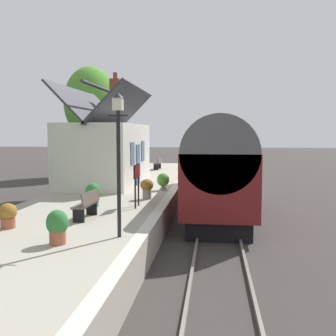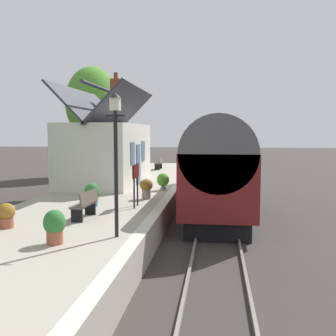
{
  "view_description": "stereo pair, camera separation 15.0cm",
  "coord_description": "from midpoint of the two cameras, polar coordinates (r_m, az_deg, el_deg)",
  "views": [
    {
      "loc": [
        -18.91,
        -0.73,
        3.7
      ],
      "look_at": [
        0.1,
        1.5,
        1.98
      ],
      "focal_mm": 42.46,
      "sensor_mm": 36.0,
      "label": 1
    },
    {
      "loc": [
        -18.89,
        -0.87,
        3.7
      ],
      "look_at": [
        0.1,
        1.5,
        1.98
      ],
      "focal_mm": 42.46,
      "sensor_mm": 36.0,
      "label": 2
    }
  ],
  "objects": [
    {
      "name": "bench_by_lamp",
      "position": [
        12.83,
        -11.42,
        -5.03
      ],
      "size": [
        1.42,
        0.5,
        0.88
      ],
      "color": "brown",
      "rests_on": "platform"
    },
    {
      "name": "station_building",
      "position": [
        21.45,
        -8.53,
        2.46
      ],
      "size": [
        7.6,
        3.7,
        6.14
      ],
      "color": "silver",
      "rests_on": "platform"
    },
    {
      "name": "tree_far_left",
      "position": [
        34.31,
        -10.68,
        9.1
      ],
      "size": [
        4.86,
        4.41,
        9.2
      ],
      "color": "#4C3828",
      "rests_on": "ground"
    },
    {
      "name": "lamp_post_platform",
      "position": [
        10.23,
        -7.12,
        4.42
      ],
      "size": [
        0.32,
        0.5,
        3.72
      ],
      "color": "black",
      "rests_on": "platform"
    },
    {
      "name": "ground_plane",
      "position": [
        19.27,
        4.64,
        -5.96
      ],
      "size": [
        160.0,
        160.0,
        0.0
      ],
      "primitive_type": "plane",
      "color": "#383330"
    },
    {
      "name": "planter_edge_near",
      "position": [
        18.68,
        -0.5,
        -1.93
      ],
      "size": [
        0.58,
        0.58,
        0.81
      ],
      "color": "gray",
      "rests_on": "platform"
    },
    {
      "name": "rail_far",
      "position": [
        19.25,
        5.18,
        -5.76
      ],
      "size": [
        52.0,
        0.08,
        0.14
      ],
      "primitive_type": "cube",
      "color": "gray",
      "rests_on": "ground"
    },
    {
      "name": "planter_corner_building",
      "position": [
        27.76,
        -3.2,
        0.59
      ],
      "size": [
        0.67,
        0.67,
        0.98
      ],
      "color": "teal",
      "rests_on": "platform"
    },
    {
      "name": "platform_edge_coping",
      "position": [
        19.2,
        1.14,
        -2.99
      ],
      "size": [
        32.0,
        0.36,
        0.02
      ],
      "primitive_type": "cube",
      "color": "beige",
      "rests_on": "platform"
    },
    {
      "name": "rail_near",
      "position": [
        19.26,
        9.49,
        -5.81
      ],
      "size": [
        52.0,
        0.08,
        0.14
      ],
      "primitive_type": "cube",
      "color": "gray",
      "rests_on": "ground"
    },
    {
      "name": "planter_by_door",
      "position": [
        16.23,
        -2.88,
        -2.79
      ],
      "size": [
        0.54,
        0.54,
        0.88
      ],
      "color": "gray",
      "rests_on": "platform"
    },
    {
      "name": "planter_bench_left",
      "position": [
        14.9,
        -10.57,
        -3.7
      ],
      "size": [
        0.57,
        0.57,
        0.86
      ],
      "color": "teal",
      "rests_on": "platform"
    },
    {
      "name": "bench_mid_platform",
      "position": [
        29.33,
        -1.12,
        0.74
      ],
      "size": [
        1.41,
        0.47,
        0.88
      ],
      "color": "brown",
      "rests_on": "platform"
    },
    {
      "name": "train",
      "position": [
        17.46,
        7.42,
        0.21
      ],
      "size": [
        9.31,
        2.73,
        4.32
      ],
      "color": "black",
      "rests_on": "ground"
    },
    {
      "name": "planter_edge_far",
      "position": [
        12.25,
        -21.91,
        -6.21
      ],
      "size": [
        0.52,
        0.52,
        0.76
      ],
      "color": "#9E5138",
      "rests_on": "platform"
    },
    {
      "name": "planter_under_sign",
      "position": [
        10.13,
        -15.57,
        -7.97
      ],
      "size": [
        0.54,
        0.54,
        0.85
      ],
      "color": "#9E5138",
      "rests_on": "platform"
    },
    {
      "name": "platform",
      "position": [
        19.72,
        -6.59,
        -4.27
      ],
      "size": [
        32.0,
        5.67,
        0.98
      ],
      "primitive_type": "cube",
      "color": "#A39B8C",
      "rests_on": "ground"
    },
    {
      "name": "station_sign_board",
      "position": [
        14.44,
        -4.36,
        -0.97
      ],
      "size": [
        0.96,
        0.06,
        1.57
      ],
      "color": "black",
      "rests_on": "platform"
    }
  ]
}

